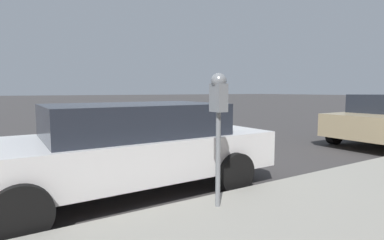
# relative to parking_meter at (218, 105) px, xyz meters

# --- Properties ---
(ground_plane) EXTENTS (220.00, 220.00, 0.00)m
(ground_plane) POSITION_rel_parking_meter_xyz_m (2.57, -0.14, -1.42)
(ground_plane) COLOR #3D3A3A
(parking_meter) EXTENTS (0.21, 0.19, 1.65)m
(parking_meter) POSITION_rel_parking_meter_xyz_m (0.00, 0.00, 0.00)
(parking_meter) COLOR gray
(parking_meter) RESTS_ON sidewalk
(car_white) EXTENTS (2.11, 4.69, 1.39)m
(car_white) POSITION_rel_parking_meter_xyz_m (1.50, 0.64, -0.67)
(car_white) COLOR silver
(car_white) RESTS_ON ground_plane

